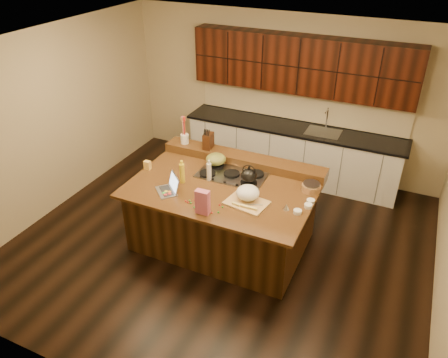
% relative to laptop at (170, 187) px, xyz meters
% --- Properties ---
extents(room, '(5.52, 5.02, 2.72)m').
position_rel_laptop_xyz_m(room, '(0.56, 0.39, 0.37)').
color(room, black).
rests_on(room, ground).
extents(island, '(2.40, 1.60, 0.92)m').
position_rel_laptop_xyz_m(island, '(0.56, 0.39, -0.51)').
color(island, black).
rests_on(island, ground).
extents(back_ledge, '(2.40, 0.30, 0.12)m').
position_rel_laptop_xyz_m(back_ledge, '(0.56, 1.09, 0.00)').
color(back_ledge, black).
rests_on(back_ledge, island).
extents(cooktop, '(0.92, 0.52, 0.05)m').
position_rel_laptop_xyz_m(cooktop, '(0.56, 0.69, -0.04)').
color(cooktop, gray).
rests_on(cooktop, island).
extents(back_counter, '(3.70, 0.66, 2.40)m').
position_rel_laptop_xyz_m(back_counter, '(0.86, 2.62, 0.00)').
color(back_counter, silver).
rests_on(back_counter, ground).
extents(kettle, '(0.25, 0.25, 0.19)m').
position_rel_laptop_xyz_m(kettle, '(0.86, 0.56, 0.08)').
color(kettle, black).
rests_on(kettle, cooktop).
extents(green_bowl, '(0.33, 0.33, 0.15)m').
position_rel_laptop_xyz_m(green_bowl, '(0.26, 0.82, 0.06)').
color(green_bowl, olive).
rests_on(green_bowl, cooktop).
extents(laptop, '(0.40, 0.40, 0.22)m').
position_rel_laptop_xyz_m(laptop, '(0.00, 0.00, 0.00)').
color(laptop, '#B7B7BC').
rests_on(laptop, island).
extents(oil_bottle, '(0.08, 0.08, 0.27)m').
position_rel_laptop_xyz_m(oil_bottle, '(0.03, 0.26, 0.08)').
color(oil_bottle, gold).
rests_on(oil_bottle, island).
extents(vinegar_bottle, '(0.08, 0.08, 0.25)m').
position_rel_laptop_xyz_m(vinegar_bottle, '(0.33, 0.46, 0.07)').
color(vinegar_bottle, silver).
rests_on(vinegar_bottle, island).
extents(wooden_tray, '(0.55, 0.44, 0.20)m').
position_rel_laptop_xyz_m(wooden_tray, '(0.99, 0.20, 0.03)').
color(wooden_tray, tan).
rests_on(wooden_tray, island).
extents(ramekin_a, '(0.11, 0.11, 0.04)m').
position_rel_laptop_xyz_m(ramekin_a, '(1.71, 0.38, -0.04)').
color(ramekin_a, white).
rests_on(ramekin_a, island).
extents(ramekin_b, '(0.13, 0.13, 0.04)m').
position_rel_laptop_xyz_m(ramekin_b, '(1.62, 0.21, -0.04)').
color(ramekin_b, white).
rests_on(ramekin_b, island).
extents(ramekin_c, '(0.12, 0.12, 0.04)m').
position_rel_laptop_xyz_m(ramekin_c, '(1.71, 0.49, -0.04)').
color(ramekin_c, white).
rests_on(ramekin_c, island).
extents(strainer_bowl, '(0.24, 0.24, 0.09)m').
position_rel_laptop_xyz_m(strainer_bowl, '(1.64, 0.77, -0.01)').
color(strainer_bowl, '#996B3F').
rests_on(strainer_bowl, island).
extents(kitchen_timer, '(0.08, 0.08, 0.07)m').
position_rel_laptop_xyz_m(kitchen_timer, '(1.48, 0.23, -0.02)').
color(kitchen_timer, silver).
rests_on(kitchen_timer, island).
extents(pink_bag, '(0.17, 0.09, 0.31)m').
position_rel_laptop_xyz_m(pink_bag, '(0.60, -0.25, 0.09)').
color(pink_bag, '#BB5875').
rests_on(pink_bag, island).
extents(candy_plate, '(0.21, 0.21, 0.01)m').
position_rel_laptop_xyz_m(candy_plate, '(0.00, -0.08, -0.05)').
color(candy_plate, white).
rests_on(candy_plate, island).
extents(package_box, '(0.09, 0.07, 0.13)m').
position_rel_laptop_xyz_m(package_box, '(-0.58, 0.36, 0.00)').
color(package_box, '#F0BF54').
rests_on(package_box, island).
extents(utensil_crock, '(0.16, 0.16, 0.14)m').
position_rel_laptop_xyz_m(utensil_crock, '(-0.39, 1.09, 0.13)').
color(utensil_crock, white).
rests_on(utensil_crock, back_ledge).
extents(knife_block, '(0.13, 0.20, 0.23)m').
position_rel_laptop_xyz_m(knife_block, '(0.01, 1.09, 0.18)').
color(knife_block, black).
rests_on(knife_block, back_ledge).
extents(gumdrop_0, '(0.02, 0.02, 0.02)m').
position_rel_laptop_xyz_m(gumdrop_0, '(0.72, -0.03, -0.05)').
color(gumdrop_0, red).
rests_on(gumdrop_0, island).
extents(gumdrop_1, '(0.02, 0.02, 0.02)m').
position_rel_laptop_xyz_m(gumdrop_1, '(0.46, -0.21, -0.05)').
color(gumdrop_1, '#198C26').
rests_on(gumdrop_1, island).
extents(gumdrop_2, '(0.02, 0.02, 0.02)m').
position_rel_laptop_xyz_m(gumdrop_2, '(0.71, -0.22, -0.05)').
color(gumdrop_2, red).
rests_on(gumdrop_2, island).
extents(gumdrop_3, '(0.02, 0.02, 0.02)m').
position_rel_laptop_xyz_m(gumdrop_3, '(0.34, -0.10, -0.05)').
color(gumdrop_3, '#198C26').
rests_on(gumdrop_3, island).
extents(gumdrop_4, '(0.02, 0.02, 0.02)m').
position_rel_laptop_xyz_m(gumdrop_4, '(0.44, -0.05, -0.05)').
color(gumdrop_4, red).
rests_on(gumdrop_4, island).
extents(gumdrop_5, '(0.02, 0.02, 0.02)m').
position_rel_laptop_xyz_m(gumdrop_5, '(0.38, -0.14, -0.05)').
color(gumdrop_5, '#198C26').
rests_on(gumdrop_5, island).
extents(gumdrop_6, '(0.02, 0.02, 0.02)m').
position_rel_laptop_xyz_m(gumdrop_6, '(0.30, -0.13, -0.05)').
color(gumdrop_6, red).
rests_on(gumdrop_6, island).
extents(gumdrop_7, '(0.02, 0.02, 0.02)m').
position_rel_laptop_xyz_m(gumdrop_7, '(0.45, -0.09, -0.05)').
color(gumdrop_7, '#198C26').
rests_on(gumdrop_7, island).
extents(gumdrop_8, '(0.02, 0.02, 0.02)m').
position_rel_laptop_xyz_m(gumdrop_8, '(0.52, -0.15, -0.05)').
color(gumdrop_8, red).
rests_on(gumdrop_8, island).
extents(gumdrop_9, '(0.02, 0.02, 0.02)m').
position_rel_laptop_xyz_m(gumdrop_9, '(0.77, -0.06, -0.05)').
color(gumdrop_9, '#198C26').
rests_on(gumdrop_9, island).
extents(gumdrop_10, '(0.02, 0.02, 0.02)m').
position_rel_laptop_xyz_m(gumdrop_10, '(0.34, -0.15, -0.05)').
color(gumdrop_10, red).
rests_on(gumdrop_10, island).
extents(gumdrop_11, '(0.02, 0.02, 0.02)m').
position_rel_laptop_xyz_m(gumdrop_11, '(0.77, -0.18, -0.05)').
color(gumdrop_11, '#198C26').
rests_on(gumdrop_11, island).
extents(gumdrop_12, '(0.02, 0.02, 0.02)m').
position_rel_laptop_xyz_m(gumdrop_12, '(0.47, -0.15, -0.05)').
color(gumdrop_12, red).
rests_on(gumdrop_12, island).
extents(gumdrop_13, '(0.02, 0.02, 0.02)m').
position_rel_laptop_xyz_m(gumdrop_13, '(0.47, -0.04, -0.05)').
color(gumdrop_13, '#198C26').
rests_on(gumdrop_13, island).
extents(gumdrop_14, '(0.02, 0.02, 0.02)m').
position_rel_laptop_xyz_m(gumdrop_14, '(0.39, -0.06, -0.05)').
color(gumdrop_14, red).
rests_on(gumdrop_14, island).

